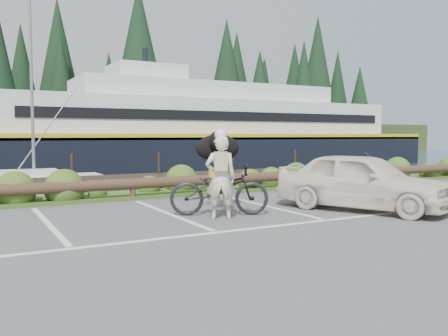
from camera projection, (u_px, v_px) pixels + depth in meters
The scene contains 7 objects.
ground at pixel (207, 229), 9.05m from camera, with size 72.00×72.00×0.00m, color #4C4D4F.
vegetation_strip at pixel (125, 195), 13.69m from camera, with size 34.00×1.60×0.10m, color #3D5B21.
log_rail at pixel (133, 200), 13.08m from camera, with size 32.00×0.30×0.60m, color #443021, non-canonical shape.
bicycle at pixel (219, 189), 10.57m from camera, with size 0.77×2.20×1.16m, color black.
cyclist at pixel (221, 178), 10.03m from camera, with size 0.65×0.43×1.78m, color beige.
dog at pixel (218, 148), 11.21m from camera, with size 1.12×0.55×0.65m, color black.
parked_car at pixel (362, 181), 11.28m from camera, with size 1.64×4.08×1.39m, color silver.
Camera 1 is at (-4.01, -8.01, 1.79)m, focal length 38.00 mm.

